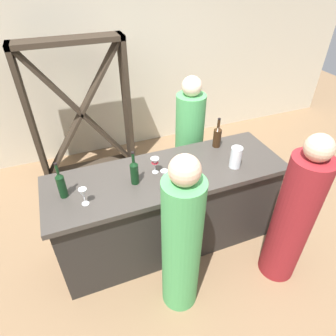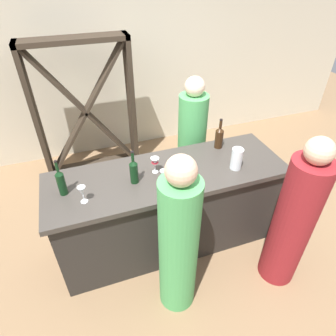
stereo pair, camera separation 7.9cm
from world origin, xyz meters
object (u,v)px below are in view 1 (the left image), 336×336
Objects in this scene: wine_glass_near_left at (83,194)px; person_center_guest at (182,244)px; wine_rack at (81,113)px; person_right_guest at (189,147)px; wine_glass_near_right at (155,162)px; wine_bottle_leftmost_dark_green at (61,184)px; wine_bottle_center_amber_brown at (217,136)px; wine_bottle_second_left_dark_green at (134,172)px; person_left_guest at (293,218)px; wine_glass_near_center at (164,175)px; water_pitcher at (236,157)px.

person_center_guest is at bearing -38.00° from wine_glass_near_left.
wine_rack is 1.49m from person_right_guest.
wine_glass_near_right is at bearing -27.76° from person_right_guest.
wine_bottle_center_amber_brown is at bearing 8.14° from wine_bottle_leftmost_dark_green.
wine_bottle_second_left_dark_green is 0.20× the size of person_center_guest.
wine_bottle_second_left_dark_green is 1.00m from wine_bottle_center_amber_brown.
wine_rack is at bearing 77.81° from wine_bottle_leftmost_dark_green.
wine_rack reaches higher than person_left_guest.
wine_bottle_center_amber_brown is 0.82m from wine_glass_near_center.
person_left_guest is at bearing -37.28° from wine_glass_near_right.
wine_bottle_leftmost_dark_green is at bearing -102.19° from wine_rack.
wine_glass_near_left is at bearing 68.83° from person_center_guest.
wine_glass_near_center is at bearing 37.24° from person_left_guest.
wine_bottle_leftmost_dark_green is 1.05× the size of wine_bottle_center_amber_brown.
person_left_guest reaches higher than water_pitcher.
person_center_guest is (-0.05, -0.50, -0.32)m from wine_glass_near_center.
wine_bottle_second_left_dark_green reaches higher than wine_bottle_center_amber_brown.
wine_glass_near_left is (-1.41, -0.38, -0.02)m from wine_bottle_center_amber_brown.
person_right_guest is (-0.12, 0.40, -0.35)m from wine_bottle_center_amber_brown.
wine_bottle_second_left_dark_green is (0.25, -1.68, 0.17)m from wine_rack.
water_pitcher is at bearing 26.42° from person_right_guest.
wine_bottle_center_amber_brown reaches higher than wine_glass_near_left.
wine_glass_near_left is 0.10× the size of person_left_guest.
wine_bottle_leftmost_dark_green is at bearing 169.52° from wine_glass_near_center.
wine_bottle_leftmost_dark_green is 0.60m from wine_bottle_second_left_dark_green.
wine_glass_near_left reaches higher than wine_glass_near_center.
wine_bottle_leftmost_dark_green is 1.61m from person_right_guest.
wine_glass_near_left is at bearing -40.05° from person_right_guest.
person_left_guest reaches higher than wine_bottle_second_left_dark_green.
wine_rack is at bearing 9.50° from person_left_guest.
person_center_guest and person_right_guest have the same top height.
wine_rack is 1.81m from wine_glass_near_left.
wine_glass_near_left is 0.87m from person_center_guest.
person_left_guest is at bearing -21.99° from wine_bottle_leftmost_dark_green.
person_center_guest reaches higher than wine_bottle_second_left_dark_green.
wine_glass_near_left is 0.69m from wine_glass_near_right.
wine_rack is 8.73× the size of water_pitcher.
wine_bottle_leftmost_dark_green is 1.55m from water_pitcher.
wine_glass_near_center is at bearing 0.25° from wine_glass_near_left.
wine_glass_near_right is at bearing 165.52° from water_pitcher.
water_pitcher is 0.96m from person_center_guest.
person_right_guest is (-0.11, 0.78, -0.33)m from water_pitcher.
person_right_guest is (0.84, 0.67, -0.35)m from wine_bottle_second_left_dark_green.
wine_glass_near_right is 0.75m from water_pitcher.
wine_glass_near_right is at bearing -165.59° from wine_bottle_center_amber_brown.
wine_rack is at bearing 98.35° from wine_bottle_second_left_dark_green.
wine_glass_near_left is 0.74× the size of water_pitcher.
wine_bottle_leftmost_dark_green is 0.21× the size of person_center_guest.
water_pitcher is 0.73m from person_left_guest.
wine_glass_near_center is 1.20m from person_left_guest.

